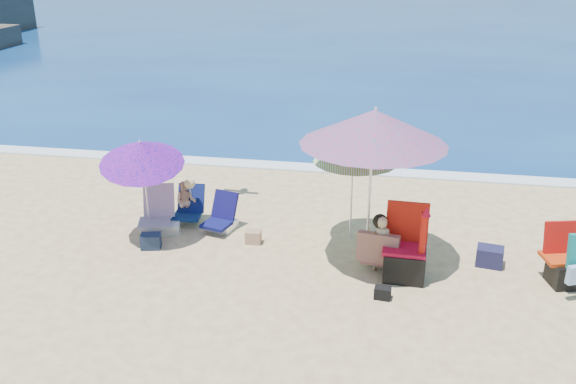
% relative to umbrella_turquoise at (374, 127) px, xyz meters
% --- Properties ---
extents(ground, '(120.00, 120.00, 0.00)m').
position_rel_umbrella_turquoise_xyz_m(ground, '(-0.94, -1.04, -2.17)').
color(ground, '#D8BC84').
rests_on(ground, ground).
extents(sea, '(120.00, 80.00, 0.12)m').
position_rel_umbrella_turquoise_xyz_m(sea, '(-0.94, 43.96, -2.22)').
color(sea, navy).
rests_on(sea, ground).
extents(foam, '(120.00, 0.50, 0.04)m').
position_rel_umbrella_turquoise_xyz_m(foam, '(-0.94, 4.06, -2.15)').
color(foam, white).
rests_on(foam, ground).
extents(umbrella_turquoise, '(2.30, 2.30, 2.46)m').
position_rel_umbrella_turquoise_xyz_m(umbrella_turquoise, '(0.00, 0.00, 0.00)').
color(umbrella_turquoise, silver).
rests_on(umbrella_turquoise, ground).
extents(umbrella_striped, '(1.51, 1.51, 1.80)m').
position_rel_umbrella_turquoise_xyz_m(umbrella_striped, '(-0.29, 0.73, -0.59)').
color(umbrella_striped, silver).
rests_on(umbrella_striped, ground).
extents(umbrella_blue, '(1.75, 1.79, 1.85)m').
position_rel_umbrella_turquoise_xyz_m(umbrella_blue, '(-3.64, 0.16, -0.65)').
color(umbrella_blue, silver).
rests_on(umbrella_blue, ground).
extents(furled_umbrella, '(0.17, 0.20, 1.24)m').
position_rel_umbrella_turquoise_xyz_m(furled_umbrella, '(0.79, -0.53, -1.49)').
color(furled_umbrella, '#B2160C').
rests_on(furled_umbrella, ground).
extents(chair_navy, '(0.58, 0.74, 0.63)m').
position_rel_umbrella_turquoise_xyz_m(chair_navy, '(-2.55, 0.76, -2.00)').
color(chair_navy, '#0C0F44').
rests_on(chair_navy, ground).
extents(chair_rainbow, '(0.76, 0.84, 0.75)m').
position_rel_umbrella_turquoise_xyz_m(chair_rainbow, '(-3.56, 0.54, -1.97)').
color(chair_rainbow, '#D3644A').
rests_on(chair_rainbow, ground).
extents(camp_chair_left, '(0.65, 0.66, 1.08)m').
position_rel_umbrella_turquoise_xyz_m(camp_chair_left, '(0.56, -0.35, -1.84)').
color(camp_chair_left, '#A80C26').
rests_on(camp_chair_left, ground).
extents(camp_chair_right, '(0.73, 0.90, 0.92)m').
position_rel_umbrella_turquoise_xyz_m(camp_chair_right, '(2.87, -0.20, -1.84)').
color(camp_chair_right, '#B2310C').
rests_on(camp_chair_right, ground).
extents(person_center, '(0.65, 0.57, 0.91)m').
position_rel_umbrella_turquoise_xyz_m(person_center, '(0.19, -0.26, -1.73)').
color(person_center, tan).
rests_on(person_center, ground).
extents(person_left, '(0.51, 0.60, 0.85)m').
position_rel_umbrella_turquoise_xyz_m(person_left, '(-3.21, 0.93, -1.78)').
color(person_left, tan).
rests_on(person_left, ground).
extents(bag_navy_a, '(0.35, 0.29, 0.24)m').
position_rel_umbrella_turquoise_xyz_m(bag_navy_a, '(-3.48, -0.14, -2.05)').
color(bag_navy_a, '#192337').
rests_on(bag_navy_a, ground).
extents(bag_tan, '(0.26, 0.19, 0.21)m').
position_rel_umbrella_turquoise_xyz_m(bag_tan, '(-1.88, 0.33, -2.06)').
color(bag_tan, '#9E755A').
rests_on(bag_tan, ground).
extents(bag_navy_b, '(0.44, 0.36, 0.30)m').
position_rel_umbrella_turquoise_xyz_m(bag_navy_b, '(1.85, 0.23, -2.02)').
color(bag_navy_b, '#191938').
rests_on(bag_navy_b, ground).
extents(bag_black_b, '(0.24, 0.18, 0.17)m').
position_rel_umbrella_turquoise_xyz_m(bag_black_b, '(0.28, -1.03, -2.08)').
color(bag_black_b, black).
rests_on(bag_black_b, ground).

